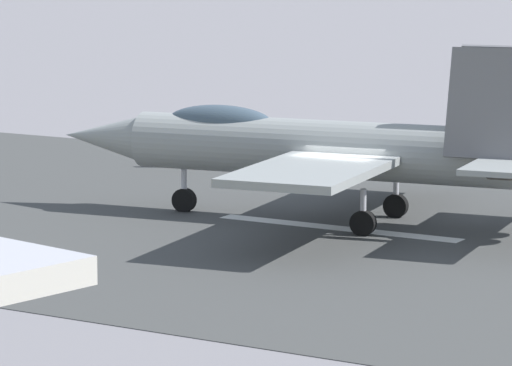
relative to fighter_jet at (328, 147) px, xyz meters
name	(u,v)px	position (x,y,z in m)	size (l,w,h in m)	color
ground_plane	(344,229)	(-0.98, 0.74, -2.36)	(400.00, 400.00, 0.00)	gray
runway_strip	(345,229)	(-1.00, 0.74, -2.35)	(240.00, 26.00, 0.02)	#414342
fighter_jet	(328,147)	(0.00, 0.00, 0.00)	(17.11, 14.14, 5.56)	gray
crew_person	(179,145)	(10.28, -7.37, -1.49)	(0.55, 0.50, 1.74)	#1E2338
marker_cone_mid	(324,150)	(6.84, -12.75, -2.09)	(0.44, 0.44, 0.55)	orange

